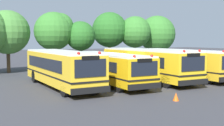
{
  "coord_description": "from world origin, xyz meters",
  "views": [
    {
      "loc": [
        -12.63,
        -20.48,
        3.47
      ],
      "look_at": [
        -1.55,
        0.0,
        1.6
      ],
      "focal_mm": 47.46,
      "sensor_mm": 36.0,
      "label": 1
    }
  ],
  "objects_px": {
    "school_bus_1": "(108,67)",
    "school_bus_3": "(182,62)",
    "school_bus_2": "(147,63)",
    "tree_3": "(80,36)",
    "tree_1": "(8,32)",
    "traffic_cone": "(176,97)",
    "school_bus_0": "(61,67)",
    "tree_6": "(157,34)",
    "tree_2": "(55,30)",
    "tree_5": "(136,32)",
    "tree_4": "(109,30)"
  },
  "relations": [
    {
      "from": "school_bus_1",
      "to": "tree_4",
      "type": "relative_size",
      "value": 1.57
    },
    {
      "from": "school_bus_1",
      "to": "school_bus_3",
      "type": "xyz_separation_m",
      "value": [
        7.54,
        -0.07,
        0.08
      ]
    },
    {
      "from": "school_bus_0",
      "to": "tree_2",
      "type": "relative_size",
      "value": 1.61
    },
    {
      "from": "school_bus_2",
      "to": "tree_4",
      "type": "distance_m",
      "value": 11.65
    },
    {
      "from": "school_bus_0",
      "to": "traffic_cone",
      "type": "distance_m",
      "value": 8.84
    },
    {
      "from": "school_bus_2",
      "to": "school_bus_3",
      "type": "height_order",
      "value": "school_bus_2"
    },
    {
      "from": "school_bus_2",
      "to": "tree_2",
      "type": "height_order",
      "value": "tree_2"
    },
    {
      "from": "tree_1",
      "to": "tree_6",
      "type": "relative_size",
      "value": 0.99
    },
    {
      "from": "school_bus_0",
      "to": "school_bus_1",
      "type": "height_order",
      "value": "school_bus_0"
    },
    {
      "from": "school_bus_1",
      "to": "traffic_cone",
      "type": "relative_size",
      "value": 22.81
    },
    {
      "from": "tree_3",
      "to": "tree_6",
      "type": "distance_m",
      "value": 11.23
    },
    {
      "from": "tree_1",
      "to": "traffic_cone",
      "type": "height_order",
      "value": "tree_1"
    },
    {
      "from": "school_bus_0",
      "to": "school_bus_2",
      "type": "xyz_separation_m",
      "value": [
        7.66,
        0.19,
        0.0
      ]
    },
    {
      "from": "school_bus_0",
      "to": "school_bus_2",
      "type": "relative_size",
      "value": 0.9
    },
    {
      "from": "school_bus_0",
      "to": "school_bus_3",
      "type": "xyz_separation_m",
      "value": [
        11.28,
        -0.22,
        -0.05
      ]
    },
    {
      "from": "school_bus_0",
      "to": "school_bus_1",
      "type": "bearing_deg",
      "value": 176.79
    },
    {
      "from": "school_bus_2",
      "to": "tree_4",
      "type": "bearing_deg",
      "value": -100.88
    },
    {
      "from": "school_bus_3",
      "to": "tree_3",
      "type": "distance_m",
      "value": 11.93
    },
    {
      "from": "tree_2",
      "to": "tree_5",
      "type": "xyz_separation_m",
      "value": [
        9.98,
        -0.54,
        -0.07
      ]
    },
    {
      "from": "tree_1",
      "to": "tree_4",
      "type": "height_order",
      "value": "tree_4"
    },
    {
      "from": "tree_3",
      "to": "tree_5",
      "type": "bearing_deg",
      "value": 0.33
    },
    {
      "from": "school_bus_2",
      "to": "tree_5",
      "type": "height_order",
      "value": "tree_5"
    },
    {
      "from": "school_bus_3",
      "to": "tree_3",
      "type": "bearing_deg",
      "value": -62.07
    },
    {
      "from": "tree_1",
      "to": "tree_5",
      "type": "relative_size",
      "value": 1.03
    },
    {
      "from": "tree_1",
      "to": "tree_2",
      "type": "height_order",
      "value": "tree_1"
    },
    {
      "from": "school_bus_3",
      "to": "traffic_cone",
      "type": "xyz_separation_m",
      "value": [
        -7.15,
        -7.5,
        -1.17
      ]
    },
    {
      "from": "school_bus_3",
      "to": "tree_1",
      "type": "xyz_separation_m",
      "value": [
        -13.02,
        11.69,
        2.86
      ]
    },
    {
      "from": "school_bus_2",
      "to": "tree_5",
      "type": "xyz_separation_m",
      "value": [
        5.27,
        9.83,
        2.93
      ]
    },
    {
      "from": "tree_5",
      "to": "traffic_cone",
      "type": "relative_size",
      "value": 13.54
    },
    {
      "from": "school_bus_0",
      "to": "tree_3",
      "type": "height_order",
      "value": "tree_3"
    },
    {
      "from": "tree_5",
      "to": "traffic_cone",
      "type": "height_order",
      "value": "tree_5"
    },
    {
      "from": "school_bus_2",
      "to": "school_bus_3",
      "type": "xyz_separation_m",
      "value": [
        3.62,
        -0.42,
        -0.05
      ]
    },
    {
      "from": "tree_2",
      "to": "tree_4",
      "type": "distance_m",
      "value": 6.97
    },
    {
      "from": "tree_6",
      "to": "school_bus_2",
      "type": "bearing_deg",
      "value": -130.68
    },
    {
      "from": "tree_4",
      "to": "tree_5",
      "type": "xyz_separation_m",
      "value": [
        3.04,
        -1.15,
        -0.24
      ]
    },
    {
      "from": "tree_3",
      "to": "traffic_cone",
      "type": "relative_size",
      "value": 11.79
    },
    {
      "from": "school_bus_0",
      "to": "traffic_cone",
      "type": "xyz_separation_m",
      "value": [
        4.13,
        -7.72,
        -1.22
      ]
    },
    {
      "from": "tree_1",
      "to": "school_bus_2",
      "type": "bearing_deg",
      "value": -50.17
    },
    {
      "from": "tree_3",
      "to": "tree_4",
      "type": "relative_size",
      "value": 0.81
    },
    {
      "from": "school_bus_0",
      "to": "tree_6",
      "type": "bearing_deg",
      "value": -148.01
    },
    {
      "from": "school_bus_2",
      "to": "school_bus_3",
      "type": "relative_size",
      "value": 1.07
    },
    {
      "from": "tree_6",
      "to": "tree_3",
      "type": "bearing_deg",
      "value": -175.52
    },
    {
      "from": "school_bus_2",
      "to": "tree_5",
      "type": "relative_size",
      "value": 1.83
    },
    {
      "from": "tree_4",
      "to": "tree_5",
      "type": "height_order",
      "value": "tree_4"
    },
    {
      "from": "school_bus_0",
      "to": "tree_5",
      "type": "relative_size",
      "value": 1.65
    },
    {
      "from": "school_bus_3",
      "to": "tree_2",
      "type": "height_order",
      "value": "tree_2"
    },
    {
      "from": "tree_2",
      "to": "school_bus_2",
      "type": "bearing_deg",
      "value": -65.59
    },
    {
      "from": "school_bus_2",
      "to": "traffic_cone",
      "type": "xyz_separation_m",
      "value": [
        -3.53,
        -7.91,
        -1.22
      ]
    },
    {
      "from": "tree_2",
      "to": "school_bus_0",
      "type": "bearing_deg",
      "value": -105.63
    },
    {
      "from": "school_bus_1",
      "to": "school_bus_2",
      "type": "xyz_separation_m",
      "value": [
        3.92,
        0.35,
        0.13
      ]
    }
  ]
}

